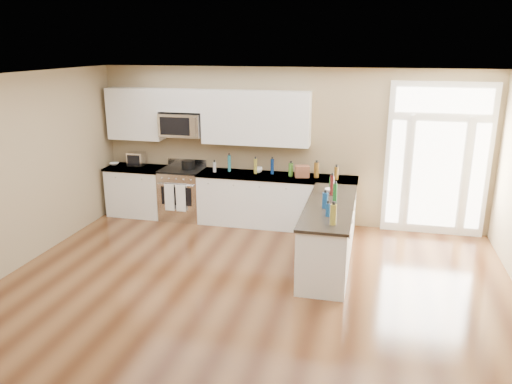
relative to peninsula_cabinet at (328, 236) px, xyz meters
The scene contains 18 objects.
ground 2.46m from the peninsula_cabinet, 112.44° to the right, with size 8.00×8.00×0.00m, color #472614.
room_shell 2.74m from the peninsula_cabinet, 112.44° to the right, with size 8.00×8.00×8.00m.
back_cabinet_left 4.06m from the peninsula_cabinet, 159.09° to the left, with size 1.10×0.66×0.94m.
back_cabinet_right 1.81m from the peninsula_cabinet, 126.68° to the left, with size 2.85×0.66×0.94m.
peninsula_cabinet is the anchor object (origin of this frame).
upper_cabinet_left 4.39m from the peninsula_cabinet, 157.26° to the left, with size 1.04×0.33×0.95m, color white.
upper_cabinet_right 2.65m from the peninsula_cabinet, 133.15° to the left, with size 1.94×0.33×0.95m, color white.
upper_cabinet_short 3.73m from the peninsula_cabinet, 150.98° to the left, with size 0.82×0.33×0.40m, color white.
microwave 3.53m from the peninsula_cabinet, 151.57° to the left, with size 0.78×0.41×0.42m.
entry_door 2.52m from the peninsula_cabinet, 46.51° to the left, with size 1.70×0.10×2.60m.
kitchen_range 3.21m from the peninsula_cabinet, 153.22° to the left, with size 0.77×0.69×1.08m.
stockpot 3.18m from the peninsula_cabinet, 151.78° to the left, with size 0.23×0.23×0.18m, color black.
toaster_oven 4.18m from the peninsula_cabinet, 157.91° to the left, with size 0.30×0.24×0.26m, color silver.
cardboard_box 1.69m from the peninsula_cabinet, 113.31° to the left, with size 0.25×0.18×0.20m, color brown.
bowl_left 4.56m from the peninsula_cabinet, 160.66° to the left, with size 0.17×0.17×0.04m, color white.
bowl_peninsula 0.82m from the peninsula_cabinet, 94.66° to the left, with size 0.18×0.18×0.05m, color white.
cup_counter 2.19m from the peninsula_cabinet, 132.57° to the left, with size 0.14×0.14×0.11m, color white.
counter_bottles 1.09m from the peninsula_cabinet, 125.37° to the left, with size 2.41×2.45×0.31m.
Camera 1 is at (1.48, -4.73, 3.18)m, focal length 35.00 mm.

